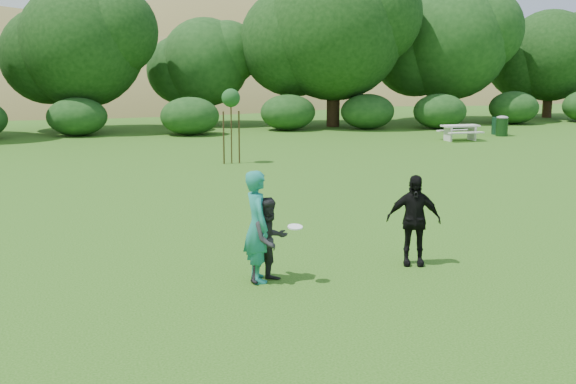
% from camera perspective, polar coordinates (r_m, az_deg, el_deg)
% --- Properties ---
extents(ground, '(120.00, 120.00, 0.00)m').
position_cam_1_polar(ground, '(13.32, 3.62, -6.95)').
color(ground, '#19470C').
rests_on(ground, ground).
extents(player_teal, '(0.50, 0.75, 2.03)m').
position_cam_1_polar(player_teal, '(13.01, -2.42, -2.72)').
color(player_teal, '#1B796D').
rests_on(player_teal, ground).
extents(player_grey, '(0.92, 0.82, 1.55)m').
position_cam_1_polar(player_grey, '(13.01, -1.47, -3.80)').
color(player_grey, '#252527').
rests_on(player_grey, ground).
extents(player_black, '(1.13, 0.78, 1.79)m').
position_cam_1_polar(player_black, '(14.25, 9.89, -2.20)').
color(player_black, black).
rests_on(player_black, ground).
extents(trash_can_near, '(0.60, 0.60, 0.90)m').
position_cam_1_polar(trash_can_near, '(39.65, 16.21, 5.04)').
color(trash_can_near, '#143823').
rests_on(trash_can_near, ground).
extents(frisbee, '(0.27, 0.27, 0.07)m').
position_cam_1_polar(frisbee, '(12.80, 0.57, -2.78)').
color(frisbee, white).
rests_on(frisbee, ground).
extents(sapling, '(0.70, 0.70, 2.85)m').
position_cam_1_polar(sapling, '(27.48, -4.54, 7.26)').
color(sapling, '#3E2E18').
rests_on(sapling, ground).
extents(picnic_table, '(1.80, 1.48, 0.76)m').
position_cam_1_polar(picnic_table, '(36.20, 13.45, 4.79)').
color(picnic_table, beige).
rests_on(picnic_table, ground).
extents(trash_can_lidded, '(0.60, 0.60, 1.05)m').
position_cam_1_polar(trash_can_lidded, '(38.87, 16.55, 5.06)').
color(trash_can_lidded, '#133413').
rests_on(trash_can_lidded, ground).
extents(hillside, '(150.00, 72.00, 52.00)m').
position_cam_1_polar(hillside, '(82.05, -13.22, -0.90)').
color(hillside, olive).
rests_on(hillside, ground).
extents(tree_row, '(53.92, 10.38, 9.62)m').
position_cam_1_polar(tree_row, '(41.33, -5.75, 11.76)').
color(tree_row, '#3A2616').
rests_on(tree_row, ground).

